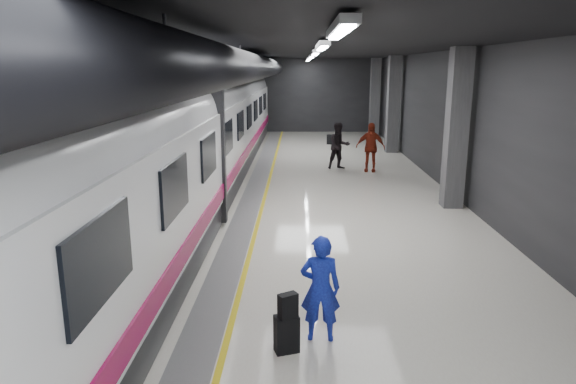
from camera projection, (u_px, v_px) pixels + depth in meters
ground at (294, 226)px, 13.12m from camera, size 40.00×40.00×0.00m
platform_hall at (284, 84)px, 13.23m from camera, size 10.02×40.02×4.51m
train at (164, 145)px, 12.70m from camera, size 3.05×38.00×4.05m
traveler_main at (320, 288)px, 7.46m from camera, size 0.60×0.40×1.62m
suitcase_main at (287, 334)px, 7.25m from camera, size 0.39×0.31×0.55m
shoulder_bag at (288, 306)px, 7.10m from camera, size 0.30×0.26×0.36m
traveler_far_a at (339, 146)px, 20.31m from camera, size 1.06×0.93×1.85m
traveler_far_b at (370, 147)px, 19.83m from camera, size 1.18×0.66×1.90m
suitcase_far at (330, 139)px, 27.09m from camera, size 0.40×0.31×0.52m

